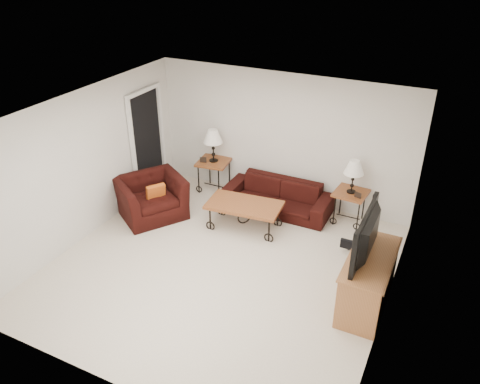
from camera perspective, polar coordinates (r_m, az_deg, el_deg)
name	(u,v)px	position (r m, az deg, el deg)	size (l,w,h in m)	color
ground	(221,267)	(7.60, -2.34, -8.93)	(5.00, 5.00, 0.00)	beige
wall_back	(282,139)	(8.97, 5.07, 6.36)	(5.00, 0.02, 2.50)	silver
wall_front	(105,304)	(5.25, -15.86, -12.72)	(5.00, 0.02, 2.50)	silver
wall_left	(85,165)	(8.28, -18.00, 3.06)	(0.02, 5.00, 2.50)	silver
wall_right	(396,240)	(6.28, 18.10, -5.52)	(0.02, 5.00, 2.50)	silver
ceiling	(217,115)	(6.39, -2.78, 9.15)	(5.00, 5.00, 0.00)	white
doorway	(147,144)	(9.48, -11.03, 5.70)	(0.08, 0.94, 2.04)	black
sofa	(277,196)	(8.93, 4.50, -0.54)	(1.99, 0.78, 0.58)	black
side_table_left	(214,176)	(9.60, -3.12, 1.96)	(0.60, 0.60, 0.66)	brown
side_table_right	(349,207)	(8.76, 12.93, -1.76)	(0.56, 0.56, 0.61)	brown
lamp_left	(213,146)	(9.33, -3.23, 5.56)	(0.37, 0.37, 0.66)	black
lamp_right	(353,177)	(8.48, 13.37, 1.80)	(0.35, 0.35, 0.61)	black
photo_frame_left	(203,160)	(9.39, -4.43, 3.86)	(0.13, 0.02, 0.11)	black
photo_frame_right	(358,195)	(8.44, 13.92, -0.36)	(0.12, 0.02, 0.10)	black
coffee_table	(244,216)	(8.40, 0.51, -2.84)	(1.29, 0.70, 0.48)	brown
armchair	(151,197)	(8.86, -10.57, -0.64)	(1.14, 1.00, 0.74)	black
throw_pillow	(156,193)	(8.67, -10.04, -0.14)	(0.34, 0.09, 0.34)	orange
tv_stand	(368,281)	(6.91, 15.04, -10.26)	(0.55, 1.33, 0.80)	#A56D3D
television	(374,236)	(6.49, 15.68, -5.09)	(1.19, 0.16, 0.68)	black
backpack	(350,238)	(8.03, 13.01, -5.39)	(0.36, 0.28, 0.47)	black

